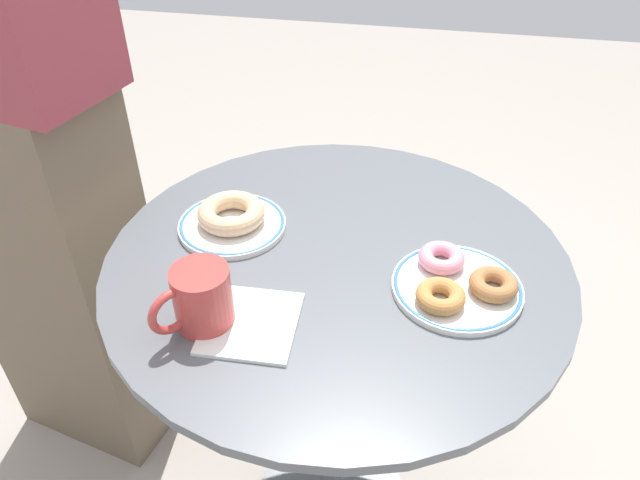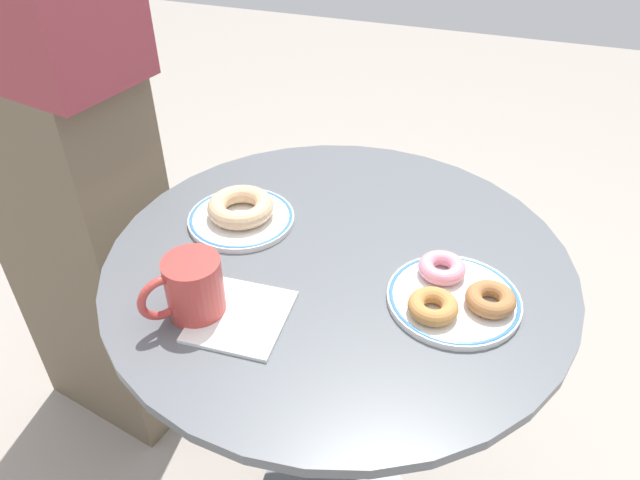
{
  "view_description": "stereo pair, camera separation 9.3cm",
  "coord_description": "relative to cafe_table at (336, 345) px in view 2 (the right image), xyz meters",
  "views": [
    {
      "loc": [
        0.12,
        -0.75,
        1.37
      ],
      "look_at": [
        -0.02,
        -0.02,
        0.81
      ],
      "focal_mm": 33.59,
      "sensor_mm": 36.0,
      "label": 1
    },
    {
      "loc": [
        0.21,
        -0.72,
        1.37
      ],
      "look_at": [
        -0.02,
        -0.02,
        0.81
      ],
      "focal_mm": 33.59,
      "sensor_mm": 36.0,
      "label": 2
    }
  ],
  "objects": [
    {
      "name": "plate_left",
      "position": [
        -0.19,
        0.04,
        0.21
      ],
      "size": [
        0.19,
        0.19,
        0.01
      ],
      "color": "white",
      "rests_on": "cafe_table"
    },
    {
      "name": "plate_right",
      "position": [
        0.19,
        -0.04,
        0.21
      ],
      "size": [
        0.2,
        0.2,
        0.01
      ],
      "color": "white",
      "rests_on": "cafe_table"
    },
    {
      "name": "donut_cinnamon",
      "position": [
        0.24,
        -0.05,
        0.23
      ],
      "size": [
        0.1,
        0.1,
        0.02
      ],
      "primitive_type": "torus",
      "rotation": [
        0.0,
        0.0,
        4.17
      ],
      "color": "#A36B3D",
      "rests_on": "plate_right"
    },
    {
      "name": "donut_old_fashioned",
      "position": [
        0.17,
        -0.09,
        0.23
      ],
      "size": [
        0.1,
        0.1,
        0.02
      ],
      "primitive_type": "torus",
      "rotation": [
        0.0,
        0.0,
        0.47
      ],
      "color": "#BC7F42",
      "rests_on": "plate_right"
    },
    {
      "name": "paper_napkin",
      "position": [
        -0.09,
        -0.18,
        0.21
      ],
      "size": [
        0.14,
        0.15,
        0.01
      ],
      "primitive_type": "cube",
      "rotation": [
        0.0,
        0.0,
        0.04
      ],
      "color": "white",
      "rests_on": "cafe_table"
    },
    {
      "name": "donut_glazed",
      "position": [
        -0.19,
        0.05,
        0.23
      ],
      "size": [
        0.14,
        0.14,
        0.03
      ],
      "primitive_type": "torus",
      "rotation": [
        0.0,
        0.0,
        1.84
      ],
      "color": "#E0B789",
      "rests_on": "plate_left"
    },
    {
      "name": "person_figure",
      "position": [
        -0.65,
        0.14,
        0.33
      ],
      "size": [
        0.47,
        0.31,
        1.79
      ],
      "color": "brown",
      "rests_on": "ground"
    },
    {
      "name": "cafe_table",
      "position": [
        0.0,
        0.0,
        0.0
      ],
      "size": [
        0.76,
        0.76,
        0.76
      ],
      "color": "#565B60",
      "rests_on": "ground"
    },
    {
      "name": "coffee_mug",
      "position": [
        -0.16,
        -0.19,
        0.25
      ],
      "size": [
        0.1,
        0.11,
        0.09
      ],
      "color": "#B73D38",
      "rests_on": "cafe_table"
    },
    {
      "name": "donut_pink_frosted",
      "position": [
        0.17,
        -0.0,
        0.23
      ],
      "size": [
        0.09,
        0.09,
        0.02
      ],
      "primitive_type": "torus",
      "rotation": [
        0.0,
        0.0,
        0.39
      ],
      "color": "pink",
      "rests_on": "plate_right"
    }
  ]
}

